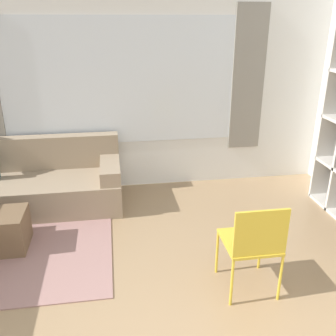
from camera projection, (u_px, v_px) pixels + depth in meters
name	position (u px, v px, depth m)	size (l,w,h in m)	color
wall_back	(120.00, 89.00, 4.84)	(6.77, 0.11, 2.70)	white
couch_main	(33.00, 185.00, 4.64)	(2.13, 0.89, 0.82)	gray
folding_chair	(254.00, 241.00, 3.07)	(0.44, 0.46, 0.86)	gold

